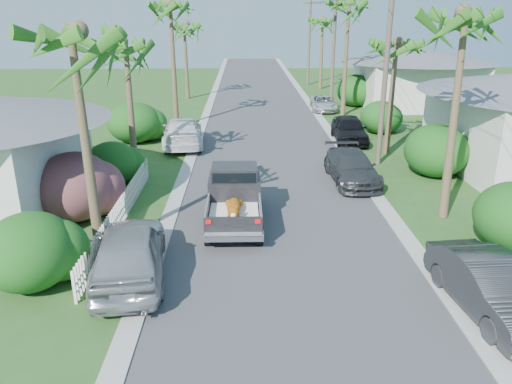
{
  "coord_description": "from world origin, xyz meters",
  "views": [
    {
      "loc": [
        -1.39,
        -11.86,
        7.5
      ],
      "look_at": [
        -0.97,
        4.96,
        1.4
      ],
      "focal_mm": 35.0,
      "sensor_mm": 36.0,
      "label": 1
    }
  ],
  "objects_px": {
    "parked_car_rm": "(352,167)",
    "palm_l_b": "(125,43)",
    "pickup_truck": "(235,195)",
    "palm_r_c": "(349,3)",
    "parked_car_ln": "(129,252)",
    "utility_pole_d": "(309,41)",
    "parked_car_rd": "(323,103)",
    "parked_car_lf": "(183,132)",
    "palm_r_b": "(396,43)",
    "palm_l_c": "(170,5)",
    "parked_car_rn": "(490,287)",
    "palm_l_d": "(184,24)",
    "palm_r_d": "(323,20)",
    "house_right_far": "(416,80)",
    "utility_pole_b": "(385,74)",
    "palm_r_a": "(468,14)",
    "palm_l_a": "(73,33)",
    "utility_pole_c": "(333,51)"
  },
  "relations": [
    {
      "from": "palm_r_d",
      "to": "utility_pole_b",
      "type": "bearing_deg",
      "value": -91.91
    },
    {
      "from": "parked_car_rd",
      "to": "parked_car_ln",
      "type": "relative_size",
      "value": 0.83
    },
    {
      "from": "pickup_truck",
      "to": "utility_pole_b",
      "type": "distance_m",
      "value": 10.92
    },
    {
      "from": "parked_car_rm",
      "to": "palm_r_d",
      "type": "bearing_deg",
      "value": 82.09
    },
    {
      "from": "pickup_truck",
      "to": "palm_r_a",
      "type": "height_order",
      "value": "palm_r_a"
    },
    {
      "from": "palm_l_c",
      "to": "palm_r_b",
      "type": "relative_size",
      "value": 1.28
    },
    {
      "from": "pickup_truck",
      "to": "palm_r_b",
      "type": "relative_size",
      "value": 0.71
    },
    {
      "from": "palm_r_b",
      "to": "palm_r_a",
      "type": "bearing_deg",
      "value": -91.91
    },
    {
      "from": "parked_car_rn",
      "to": "palm_r_c",
      "type": "distance_m",
      "value": 27.68
    },
    {
      "from": "parked_car_rn",
      "to": "parked_car_lf",
      "type": "xyz_separation_m",
      "value": [
        -10.0,
        17.62,
        0.08
      ]
    },
    {
      "from": "parked_car_lf",
      "to": "utility_pole_d",
      "type": "height_order",
      "value": "utility_pole_d"
    },
    {
      "from": "pickup_truck",
      "to": "palm_l_c",
      "type": "bearing_deg",
      "value": 104.64
    },
    {
      "from": "palm_l_b",
      "to": "utility_pole_d",
      "type": "height_order",
      "value": "utility_pole_d"
    },
    {
      "from": "utility_pole_b",
      "to": "palm_l_b",
      "type": "bearing_deg",
      "value": -175.39
    },
    {
      "from": "parked_car_ln",
      "to": "palm_r_d",
      "type": "height_order",
      "value": "palm_r_d"
    },
    {
      "from": "pickup_truck",
      "to": "parked_car_lf",
      "type": "xyz_separation_m",
      "value": [
        -3.24,
        11.2,
        -0.19
      ]
    },
    {
      "from": "palm_l_d",
      "to": "parked_car_ln",
      "type": "bearing_deg",
      "value": -87.0
    },
    {
      "from": "palm_l_a",
      "to": "utility_pole_d",
      "type": "relative_size",
      "value": 0.91
    },
    {
      "from": "palm_l_c",
      "to": "utility_pole_b",
      "type": "bearing_deg",
      "value": -37.81
    },
    {
      "from": "utility_pole_b",
      "to": "palm_l_c",
      "type": "bearing_deg",
      "value": 142.19
    },
    {
      "from": "palm_r_d",
      "to": "utility_pole_c",
      "type": "distance_m",
      "value": 12.22
    },
    {
      "from": "utility_pole_b",
      "to": "utility_pole_d",
      "type": "relative_size",
      "value": 1.0
    },
    {
      "from": "parked_car_rm",
      "to": "palm_l_b",
      "type": "height_order",
      "value": "palm_l_b"
    },
    {
      "from": "palm_r_b",
      "to": "house_right_far",
      "type": "distance_m",
      "value": 16.75
    },
    {
      "from": "palm_r_d",
      "to": "utility_pole_b",
      "type": "height_order",
      "value": "utility_pole_b"
    },
    {
      "from": "palm_l_c",
      "to": "utility_pole_b",
      "type": "distance_m",
      "value": 15.05
    },
    {
      "from": "palm_l_d",
      "to": "pickup_truck",
      "type": "bearing_deg",
      "value": -80.47
    },
    {
      "from": "palm_l_c",
      "to": "utility_pole_d",
      "type": "bearing_deg",
      "value": 61.08
    },
    {
      "from": "palm_r_d",
      "to": "parked_car_lf",
      "type": "bearing_deg",
      "value": -116.54
    },
    {
      "from": "palm_r_d",
      "to": "utility_pole_b",
      "type": "distance_m",
      "value": 27.1
    },
    {
      "from": "palm_r_a",
      "to": "palm_r_d",
      "type": "height_order",
      "value": "palm_r_a"
    },
    {
      "from": "palm_l_a",
      "to": "palm_r_d",
      "type": "relative_size",
      "value": 1.03
    },
    {
      "from": "pickup_truck",
      "to": "house_right_far",
      "type": "relative_size",
      "value": 0.57
    },
    {
      "from": "palm_l_a",
      "to": "palm_r_c",
      "type": "bearing_deg",
      "value": 61.67
    },
    {
      "from": "house_right_far",
      "to": "palm_r_d",
      "type": "bearing_deg",
      "value": 123.02
    },
    {
      "from": "pickup_truck",
      "to": "parked_car_rn",
      "type": "xyz_separation_m",
      "value": [
        6.76,
        -6.43,
        -0.27
      ]
    },
    {
      "from": "parked_car_ln",
      "to": "palm_r_c",
      "type": "bearing_deg",
      "value": -121.84
    },
    {
      "from": "parked_car_ln",
      "to": "utility_pole_d",
      "type": "distance_m",
      "value": 43.05
    },
    {
      "from": "parked_car_rd",
      "to": "parked_car_lf",
      "type": "height_order",
      "value": "parked_car_lf"
    },
    {
      "from": "parked_car_rd",
      "to": "palm_r_b",
      "type": "xyz_separation_m",
      "value": [
        1.6,
        -12.92,
        5.37
      ]
    },
    {
      "from": "palm_l_b",
      "to": "palm_l_d",
      "type": "relative_size",
      "value": 0.96
    },
    {
      "from": "parked_car_rn",
      "to": "palm_r_d",
      "type": "xyz_separation_m",
      "value": [
        1.5,
        40.65,
        6.0
      ]
    },
    {
      "from": "pickup_truck",
      "to": "palm_r_c",
      "type": "xyz_separation_m",
      "value": [
        7.96,
        20.22,
        7.1
      ]
    },
    {
      "from": "parked_car_rm",
      "to": "parked_car_lf",
      "type": "height_order",
      "value": "parked_car_lf"
    },
    {
      "from": "palm_r_c",
      "to": "palm_r_d",
      "type": "bearing_deg",
      "value": 88.77
    },
    {
      "from": "palm_l_c",
      "to": "pickup_truck",
      "type": "bearing_deg",
      "value": -75.36
    },
    {
      "from": "palm_l_a",
      "to": "palm_r_a",
      "type": "height_order",
      "value": "palm_r_a"
    },
    {
      "from": "parked_car_rm",
      "to": "palm_r_a",
      "type": "relative_size",
      "value": 0.55
    },
    {
      "from": "parked_car_rd",
      "to": "utility_pole_c",
      "type": "distance_m",
      "value": 4.06
    },
    {
      "from": "parked_car_rm",
      "to": "parked_car_rd",
      "type": "relative_size",
      "value": 1.14
    }
  ]
}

